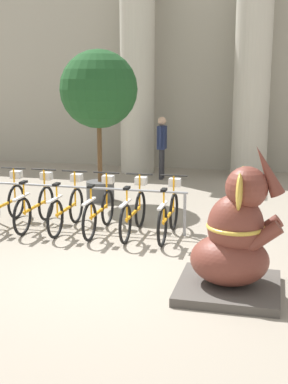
% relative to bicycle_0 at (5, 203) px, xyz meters
% --- Properties ---
extents(ground_plane, '(60.00, 60.00, 0.00)m').
position_rel_bicycle_0_xyz_m(ground_plane, '(2.53, -1.85, -0.40)').
color(ground_plane, gray).
extents(building_facade, '(20.00, 0.20, 6.00)m').
position_rel_bicycle_0_xyz_m(building_facade, '(2.53, 6.75, 2.60)').
color(building_facade, '#A39E8E').
rests_on(building_facade, ground_plane).
extents(column_left, '(1.17, 1.17, 5.16)m').
position_rel_bicycle_0_xyz_m(column_left, '(1.00, 5.75, 2.23)').
color(column_left, '#BCB7A8').
rests_on(column_left, ground_plane).
extents(column_right, '(1.17, 1.17, 5.16)m').
position_rel_bicycle_0_xyz_m(column_right, '(4.05, 5.75, 2.23)').
color(column_right, '#BCB7A8').
rests_on(column_right, ground_plane).
extents(bike_rack, '(3.65, 0.05, 0.77)m').
position_rel_bicycle_0_xyz_m(bike_rack, '(1.52, 0.10, 0.21)').
color(bike_rack, gray).
rests_on(bike_rack, ground_plane).
extents(bicycle_0, '(0.48, 1.63, 0.99)m').
position_rel_bicycle_0_xyz_m(bicycle_0, '(0.00, 0.00, 0.00)').
color(bicycle_0, black).
rests_on(bicycle_0, ground_plane).
extents(bicycle_1, '(0.48, 1.63, 0.99)m').
position_rel_bicycle_0_xyz_m(bicycle_1, '(0.61, 0.00, 0.00)').
color(bicycle_1, black).
rests_on(bicycle_1, ground_plane).
extents(bicycle_2, '(0.48, 1.63, 0.99)m').
position_rel_bicycle_0_xyz_m(bicycle_2, '(1.22, -0.02, 0.00)').
color(bicycle_2, black).
rests_on(bicycle_2, ground_plane).
extents(bicycle_3, '(0.48, 1.63, 0.99)m').
position_rel_bicycle_0_xyz_m(bicycle_3, '(1.83, -0.03, 0.00)').
color(bicycle_3, black).
rests_on(bicycle_3, ground_plane).
extents(bicycle_4, '(0.48, 1.63, 0.99)m').
position_rel_bicycle_0_xyz_m(bicycle_4, '(2.44, -0.02, 0.00)').
color(bicycle_4, black).
rests_on(bicycle_4, ground_plane).
extents(bicycle_5, '(0.48, 1.63, 0.99)m').
position_rel_bicycle_0_xyz_m(bicycle_5, '(3.05, -0.01, 0.00)').
color(bicycle_5, black).
rests_on(bicycle_5, ground_plane).
extents(elephant_statue, '(1.27, 1.27, 1.91)m').
position_rel_bicycle_0_xyz_m(elephant_statue, '(4.29, -2.13, 0.25)').
color(elephant_statue, '#4C4742').
rests_on(elephant_statue, ground_plane).
extents(person_pedestrian, '(0.21, 0.47, 1.62)m').
position_rel_bicycle_0_xyz_m(person_pedestrian, '(1.87, 4.93, 0.57)').
color(person_pedestrian, '#28282D').
rests_on(person_pedestrian, ground_plane).
extents(potted_tree, '(1.63, 1.63, 3.20)m').
position_rel_bicycle_0_xyz_m(potted_tree, '(1.08, 2.23, 1.91)').
color(potted_tree, '#4C4C4C').
rests_on(potted_tree, ground_plane).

